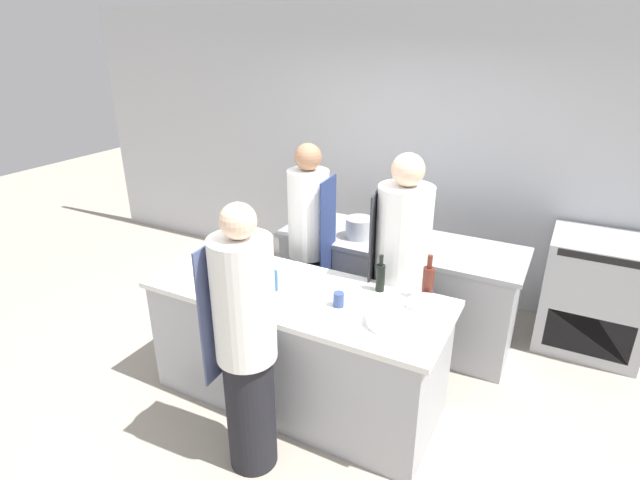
# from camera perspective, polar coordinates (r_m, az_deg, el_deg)

# --- Properties ---
(ground_plane) EXTENTS (16.00, 16.00, 0.00)m
(ground_plane) POSITION_cam_1_polar(r_m,az_deg,el_deg) (3.94, -2.49, -17.29)
(ground_plane) COLOR #A89E8E
(wall_back) EXTENTS (8.00, 0.06, 2.80)m
(wall_back) POSITION_cam_1_polar(r_m,az_deg,el_deg) (5.09, 9.54, 9.63)
(wall_back) COLOR silver
(wall_back) RESTS_ON ground_plane
(prep_counter) EXTENTS (2.11, 0.82, 0.89)m
(prep_counter) POSITION_cam_1_polar(r_m,az_deg,el_deg) (3.67, -2.61, -11.95)
(prep_counter) COLOR #A8AAAF
(prep_counter) RESTS_ON ground_plane
(pass_counter) EXTENTS (2.07, 0.73, 0.89)m
(pass_counter) POSITION_cam_1_polar(r_m,az_deg,el_deg) (4.48, 8.74, -5.26)
(pass_counter) COLOR #A8AAAF
(pass_counter) RESTS_ON ground_plane
(oven_range) EXTENTS (0.79, 0.67, 0.99)m
(oven_range) POSITION_cam_1_polar(r_m,az_deg,el_deg) (4.80, 28.84, -5.45)
(oven_range) COLOR #A8AAAF
(oven_range) RESTS_ON ground_plane
(chef_at_prep_near) EXTENTS (0.37, 0.35, 1.73)m
(chef_at_prep_near) POSITION_cam_1_polar(r_m,az_deg,el_deg) (2.96, -8.46, -11.80)
(chef_at_prep_near) COLOR black
(chef_at_prep_near) RESTS_ON ground_plane
(chef_at_stove) EXTENTS (0.36, 0.34, 1.74)m
(chef_at_stove) POSITION_cam_1_polar(r_m,az_deg,el_deg) (4.16, -1.24, -0.68)
(chef_at_stove) COLOR black
(chef_at_stove) RESTS_ON ground_plane
(chef_at_pass_far) EXTENTS (0.43, 0.41, 1.80)m
(chef_at_pass_far) POSITION_cam_1_polar(r_m,az_deg,el_deg) (3.68, 9.15, -3.94)
(chef_at_pass_far) COLOR black
(chef_at_pass_far) RESTS_ON ground_plane
(bottle_olive_oil) EXTENTS (0.07, 0.07, 0.32)m
(bottle_olive_oil) POSITION_cam_1_polar(r_m,az_deg,el_deg) (3.35, 12.24, -4.72)
(bottle_olive_oil) COLOR #5B2319
(bottle_olive_oil) RESTS_ON prep_counter
(bottle_vinegar) EXTENTS (0.06, 0.06, 0.27)m
(bottle_vinegar) POSITION_cam_1_polar(r_m,az_deg,el_deg) (3.42, 6.92, -4.18)
(bottle_vinegar) COLOR black
(bottle_vinegar) RESTS_ON prep_counter
(bottle_wine) EXTENTS (0.07, 0.07, 0.19)m
(bottle_wine) POSITION_cam_1_polar(r_m,az_deg,el_deg) (3.43, -5.40, -4.56)
(bottle_wine) COLOR #2D5175
(bottle_wine) RESTS_ON prep_counter
(bowl_mixing_large) EXTENTS (0.26, 0.26, 0.08)m
(bowl_mixing_large) POSITION_cam_1_polar(r_m,az_deg,el_deg) (3.23, 12.21, -7.63)
(bowl_mixing_large) COLOR white
(bowl_mixing_large) RESTS_ON prep_counter
(bowl_prep_small) EXTENTS (0.27, 0.27, 0.07)m
(bowl_prep_small) POSITION_cam_1_polar(r_m,az_deg,el_deg) (3.08, 7.80, -9.00)
(bowl_prep_small) COLOR white
(bowl_prep_small) RESTS_ON prep_counter
(bowl_ceramic_blue) EXTENTS (0.23, 0.23, 0.07)m
(bowl_ceramic_blue) POSITION_cam_1_polar(r_m,az_deg,el_deg) (3.62, -6.34, -3.82)
(bowl_ceramic_blue) COLOR white
(bowl_ceramic_blue) RESTS_ON prep_counter
(cup) EXTENTS (0.07, 0.07, 0.10)m
(cup) POSITION_cam_1_polar(r_m,az_deg,el_deg) (3.24, 2.13, -6.81)
(cup) COLOR #33477F
(cup) RESTS_ON prep_counter
(cutting_board) EXTENTS (0.37, 0.20, 0.01)m
(cutting_board) POSITION_cam_1_polar(r_m,az_deg,el_deg) (3.73, -11.90, -3.78)
(cutting_board) COLOR white
(cutting_board) RESTS_ON prep_counter
(stockpot) EXTENTS (0.24, 0.24, 0.17)m
(stockpot) POSITION_cam_1_polar(r_m,az_deg,el_deg) (4.28, 4.50, 1.40)
(stockpot) COLOR #A8AAAF
(stockpot) RESTS_ON pass_counter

